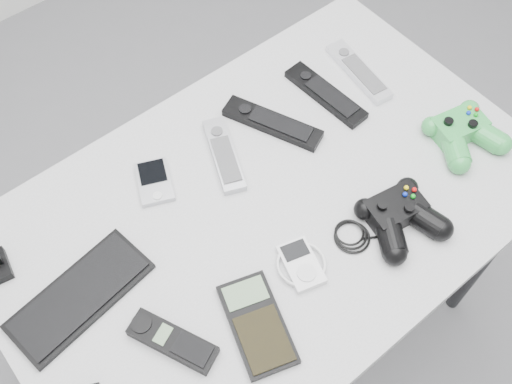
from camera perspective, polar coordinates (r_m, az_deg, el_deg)
floor at (r=1.83m, az=2.71°, el=-13.39°), size 3.50×3.50×0.00m
desk at (r=1.22m, az=1.29°, el=-2.65°), size 1.08×0.70×0.72m
pda_keyboard at (r=1.12m, az=-16.43°, el=-9.44°), size 0.27×0.15×0.02m
pda at (r=1.20m, az=-9.66°, el=0.99°), size 0.10×0.12×0.02m
remote_silver_a at (r=1.22m, az=-3.08°, el=3.61°), size 0.11×0.19×0.02m
remote_black_a at (r=1.27m, az=1.57°, el=6.62°), size 0.13×0.22×0.02m
remote_black_b at (r=1.33m, az=6.65°, el=9.27°), size 0.06×0.21×0.02m
remote_silver_b at (r=1.39m, az=9.75°, el=11.29°), size 0.07×0.20×0.02m
cordless_handset at (r=1.05m, az=-7.95°, el=-13.87°), size 0.11×0.16×0.02m
calculator at (r=1.06m, az=0.11°, el=-12.44°), size 0.14×0.20×0.02m
mp3_player at (r=1.10m, az=4.33°, el=-6.87°), size 0.12×0.12×0.02m
controller_black at (r=1.16m, az=13.55°, el=-2.11°), size 0.28×0.21×0.05m
controller_green at (r=1.31m, az=19.16°, el=5.50°), size 0.18×0.19×0.05m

